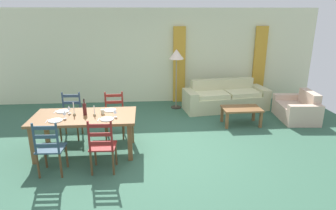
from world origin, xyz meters
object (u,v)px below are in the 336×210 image
object	(u,v)px
dining_chair_near_left	(50,148)
coffee_table	(241,110)
dining_chair_far_left	(71,116)
couch	(225,99)
dining_table	(85,120)
standing_lamp	(176,58)
dining_chair_far_right	(114,115)
wine_glass_near_left	(64,113)
wine_glass_near_right	(115,111)
dining_chair_near_right	(102,146)
wine_glass_far_left	(69,108)
coffee_cup_primary	(103,112)
armchair_upholstered	(299,110)
wine_bottle	(85,109)

from	to	relation	value
dining_chair_near_left	coffee_table	distance (m)	4.31
dining_chair_far_left	couch	world-z (taller)	dining_chair_far_left
dining_table	standing_lamp	size ratio (longest dim) A/B	1.16
dining_chair_far_right	wine_glass_near_left	bearing A→B (deg)	-131.15
wine_glass_near_right	wine_glass_near_left	bearing A→B (deg)	-179.19
wine_glass_near_left	standing_lamp	world-z (taller)	standing_lamp
dining_table	dining_chair_near_right	distance (m)	0.89
wine_glass_far_left	dining_chair_far_left	bearing A→B (deg)	102.89
dining_chair_near_right	wine_glass_near_right	xyz separation A→B (m)	(0.17, 0.63, 0.38)
dining_chair_far_left	wine_glass_near_right	world-z (taller)	dining_chair_far_left
coffee_cup_primary	armchair_upholstered	size ratio (longest dim) A/B	0.07
dining_chair_near_right	coffee_table	bearing A→B (deg)	33.12
standing_lamp	dining_chair_far_left	bearing A→B (deg)	-143.61
dining_chair_near_left	dining_chair_far_left	size ratio (longest dim) A/B	1.00
wine_glass_far_left	standing_lamp	size ratio (longest dim) A/B	0.10
coffee_table	standing_lamp	distance (m)	2.25
wine_glass_near_right	standing_lamp	distance (m)	3.11
dining_chair_far_left	wine_glass_far_left	xyz separation A→B (m)	(0.15, -0.65, 0.38)
dining_table	coffee_table	world-z (taller)	dining_table
wine_glass_near_left	wine_glass_near_right	xyz separation A→B (m)	(0.90, 0.01, 0.00)
dining_chair_near_left	dining_chair_far_left	distance (m)	1.57
coffee_cup_primary	coffee_table	bearing A→B (deg)	20.19
dining_chair_far_left	dining_chair_far_right	size ratio (longest dim) A/B	1.00
dining_table	dining_chair_far_left	distance (m)	0.93
dining_chair_far_right	wine_glass_near_left	distance (m)	1.25
couch	standing_lamp	xyz separation A→B (m)	(-1.34, 0.19, 1.12)
dining_chair_near_right	dining_chair_far_right	world-z (taller)	same
coffee_cup_primary	dining_chair_far_right	bearing A→B (deg)	78.90
wine_glass_far_left	armchair_upholstered	xyz separation A→B (m)	(5.27, 1.30, -0.61)
wine_bottle	wine_glass_near_right	bearing A→B (deg)	-15.49
coffee_cup_primary	armchair_upholstered	xyz separation A→B (m)	(4.63, 1.38, -0.55)
wine_glass_near_right	standing_lamp	size ratio (longest dim) A/B	0.10
wine_glass_near_left	couch	distance (m)	4.49
dining_chair_near_right	wine_glass_near_left	size ratio (longest dim) A/B	5.96
dining_chair_far_right	wine_glass_far_left	bearing A→B (deg)	-141.47
dining_table	dining_chair_far_left	xyz separation A→B (m)	(-0.45, 0.79, -0.19)
dining_chair_near_left	coffee_table	xyz separation A→B (m)	(3.83, 1.97, -0.12)
dining_chair_far_left	armchair_upholstered	bearing A→B (deg)	6.82
dining_chair_near_right	coffee_cup_primary	xyz separation A→B (m)	(-0.08, 0.82, 0.32)
dining_chair_near_left	coffee_table	world-z (taller)	dining_chair_near_left
wine_glass_near_left	coffee_cup_primary	distance (m)	0.68
wine_glass_far_left	coffee_table	world-z (taller)	wine_glass_far_left
wine_glass_near_left	wine_glass_near_right	size ratio (longest dim) A/B	1.00
dining_table	standing_lamp	world-z (taller)	standing_lamp
wine_bottle	wine_glass_far_left	distance (m)	0.33
dining_chair_far_right	couch	distance (m)	3.31
coffee_cup_primary	wine_glass_near_right	bearing A→B (deg)	-37.15
dining_chair_far_right	wine_bottle	xyz separation A→B (m)	(-0.46, -0.73, 0.39)
wine_glass_near_left	dining_chair_near_right	bearing A→B (deg)	-40.20
dining_chair_near_right	couch	size ratio (longest dim) A/B	0.41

